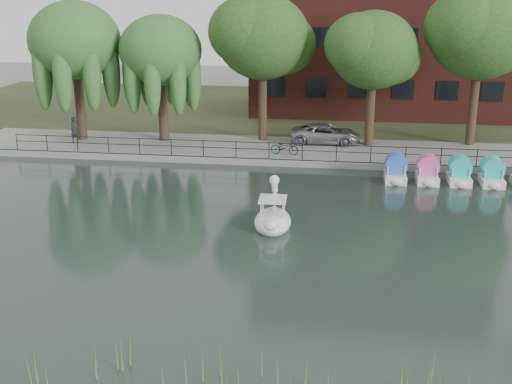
% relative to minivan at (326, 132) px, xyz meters
% --- Properties ---
extents(ground_plane, '(120.00, 120.00, 0.00)m').
position_rel_minivan_xyz_m(ground_plane, '(-3.22, -17.52, -1.13)').
color(ground_plane, '#36493F').
extents(promenade, '(40.00, 6.00, 0.40)m').
position_rel_minivan_xyz_m(promenade, '(-3.22, -1.52, -0.93)').
color(promenade, gray).
rests_on(promenade, ground_plane).
extents(kerb, '(40.00, 0.25, 0.40)m').
position_rel_minivan_xyz_m(kerb, '(-3.22, -4.47, -0.93)').
color(kerb, gray).
rests_on(kerb, ground_plane).
extents(land_strip, '(60.00, 22.00, 0.36)m').
position_rel_minivan_xyz_m(land_strip, '(-3.22, 12.48, -0.95)').
color(land_strip, '#47512D').
rests_on(land_strip, ground_plane).
extents(railing, '(32.00, 0.05, 1.00)m').
position_rel_minivan_xyz_m(railing, '(-3.22, -4.27, 0.02)').
color(railing, black).
rests_on(railing, promenade).
extents(willow_left, '(5.88, 5.88, 9.01)m').
position_rel_minivan_xyz_m(willow_left, '(-16.22, -1.02, 5.75)').
color(willow_left, '#473323').
rests_on(willow_left, promenade).
extents(willow_mid, '(5.32, 5.32, 8.15)m').
position_rel_minivan_xyz_m(willow_mid, '(-10.72, -0.52, 5.12)').
color(willow_mid, '#473323').
rests_on(willow_mid, promenade).
extents(broadleaf_center, '(6.00, 6.00, 9.25)m').
position_rel_minivan_xyz_m(broadleaf_center, '(-4.22, 0.48, 5.94)').
color(broadleaf_center, '#473323').
rests_on(broadleaf_center, promenade).
extents(broadleaf_right, '(5.40, 5.40, 8.32)m').
position_rel_minivan_xyz_m(broadleaf_right, '(2.78, -0.02, 5.26)').
color(broadleaf_right, '#473323').
rests_on(broadleaf_right, promenade).
extents(broadleaf_far, '(6.30, 6.30, 9.71)m').
position_rel_minivan_xyz_m(broadleaf_far, '(9.28, 0.98, 6.27)').
color(broadleaf_far, '#473323').
rests_on(broadleaf_far, promenade).
extents(minivan, '(2.49, 5.26, 1.45)m').
position_rel_minivan_xyz_m(minivan, '(0.00, 0.00, 0.00)').
color(minivan, gray).
rests_on(minivan, promenade).
extents(bicycle, '(0.86, 1.79, 1.00)m').
position_rel_minivan_xyz_m(bicycle, '(-2.38, -3.24, -0.23)').
color(bicycle, gray).
rests_on(bicycle, promenade).
extents(pedestrian, '(0.81, 0.86, 1.98)m').
position_rel_minivan_xyz_m(pedestrian, '(-16.28, -2.05, 0.26)').
color(pedestrian, black).
rests_on(pedestrian, promenade).
extents(swan_boat, '(1.73, 2.73, 2.20)m').
position_rel_minivan_xyz_m(swan_boat, '(-1.82, -14.54, -0.64)').
color(swan_boat, white).
rests_on(swan_boat, ground_plane).
extents(pedal_boat_row, '(11.35, 1.70, 1.40)m').
position_rel_minivan_xyz_m(pedal_boat_row, '(9.17, -6.60, -0.52)').
color(pedal_boat_row, white).
rests_on(pedal_boat_row, ground_plane).
extents(reed_bank, '(24.00, 2.40, 1.20)m').
position_rel_minivan_xyz_m(reed_bank, '(-1.22, -27.02, -0.53)').
color(reed_bank, '#669938').
rests_on(reed_bank, ground_plane).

